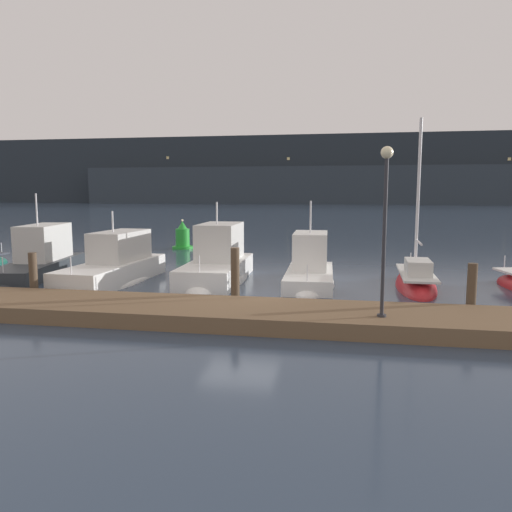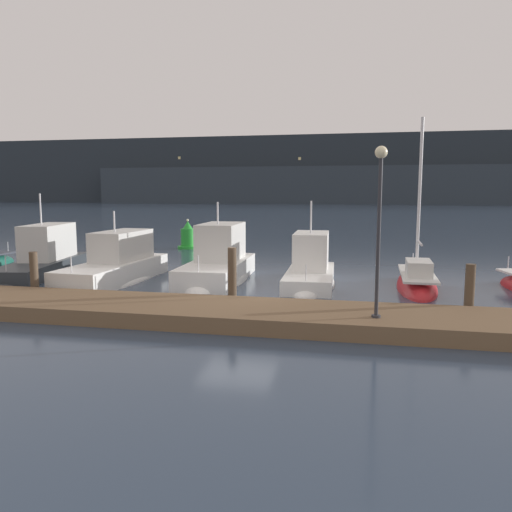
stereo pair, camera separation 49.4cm
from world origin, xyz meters
The scene contains 13 objects.
ground_plane centered at (0.00, 0.00, 0.00)m, with size 400.00×400.00×0.00m, color #2D3D51.
dock centered at (0.00, -2.37, 0.23)m, with size 37.29×2.80×0.45m, color brown.
mooring_pile_1 centered at (-7.14, -0.72, 0.82)m, with size 0.28×0.28×1.63m, color #4C3D2D.
mooring_pile_2 centered at (0.00, -0.72, 0.97)m, with size 0.28×0.28×1.95m, color #4C3D2D.
mooring_pile_3 centered at (7.14, -0.72, 0.82)m, with size 0.28×0.28×1.63m, color #4C3D2D.
motorboat_berth_2 centered at (-9.99, 3.91, 0.44)m, with size 3.29×7.49×4.09m.
motorboat_berth_3 centered at (-5.88, 2.81, 0.42)m, with size 2.44×6.97×3.39m.
motorboat_berth_4 centered at (-1.82, 3.96, 0.40)m, with size 2.48×6.59×3.98m.
motorboat_berth_5 centered at (2.05, 3.94, 0.35)m, with size 2.19×5.82×3.91m.
sailboat_berth_6 centered at (6.17, 3.77, 0.11)m, with size 1.63×5.22×7.17m.
channel_buoy centered at (-6.99, 14.83, 0.71)m, with size 1.35×1.35×1.93m.
dock_lamppost centered at (4.43, -2.85, 3.37)m, with size 0.32×0.32×4.41m.
hillside_backdrop centered at (-0.09, 136.11, 9.14)m, with size 240.00×23.00×19.83m.
Camera 2 is at (3.94, -15.97, 3.74)m, focal length 35.00 mm.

